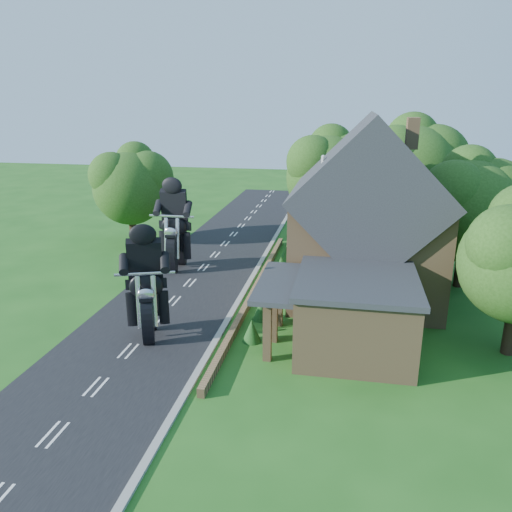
% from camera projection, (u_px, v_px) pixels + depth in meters
% --- Properties ---
extents(ground, '(120.00, 120.00, 0.00)m').
position_uv_depth(ground, '(153.00, 323.00, 25.35)').
color(ground, '#1C5217').
rests_on(ground, ground).
extents(road, '(7.00, 80.00, 0.02)m').
position_uv_depth(road, '(153.00, 323.00, 25.35)').
color(road, black).
rests_on(road, ground).
extents(kerb, '(0.30, 80.00, 0.12)m').
position_uv_depth(kerb, '(223.00, 328.00, 24.69)').
color(kerb, gray).
rests_on(kerb, ground).
extents(garden_wall, '(0.30, 22.00, 0.40)m').
position_uv_depth(garden_wall, '(255.00, 290.00, 29.22)').
color(garden_wall, olive).
rests_on(garden_wall, ground).
extents(house, '(9.54, 8.64, 10.24)m').
position_uv_depth(house, '(367.00, 222.00, 27.83)').
color(house, olive).
rests_on(house, ground).
extents(annex, '(7.05, 5.94, 3.44)m').
position_uv_depth(annex, '(352.00, 312.00, 22.33)').
color(annex, olive).
rests_on(annex, ground).
extents(tree_house_right, '(6.51, 6.00, 8.40)m').
position_uv_depth(tree_house_right, '(475.00, 202.00, 28.94)').
color(tree_house_right, black).
rests_on(tree_house_right, ground).
extents(tree_behind_house, '(7.81, 7.20, 10.08)m').
position_uv_depth(tree_behind_house, '(417.00, 167.00, 36.12)').
color(tree_behind_house, black).
rests_on(tree_behind_house, ground).
extents(tree_behind_left, '(6.94, 6.40, 9.16)m').
position_uv_depth(tree_behind_left, '(334.00, 170.00, 38.26)').
color(tree_behind_left, black).
rests_on(tree_behind_left, ground).
extents(tree_far_road, '(6.08, 5.60, 7.84)m').
position_uv_depth(tree_far_road, '(135.00, 182.00, 38.35)').
color(tree_far_road, black).
rests_on(tree_far_road, ground).
extents(shrub_a, '(0.90, 0.90, 1.10)m').
position_uv_depth(shrub_a, '(252.00, 331.00, 23.31)').
color(shrub_a, '#143E13').
rests_on(shrub_a, ground).
extents(shrub_b, '(0.90, 0.90, 1.10)m').
position_uv_depth(shrub_b, '(261.00, 310.00, 25.65)').
color(shrub_b, '#143E13').
rests_on(shrub_b, ground).
extents(shrub_c, '(0.90, 0.90, 1.10)m').
position_uv_depth(shrub_c, '(269.00, 292.00, 28.00)').
color(shrub_c, '#143E13').
rests_on(shrub_c, ground).
extents(shrub_d, '(0.90, 0.90, 1.10)m').
position_uv_depth(shrub_d, '(281.00, 265.00, 32.69)').
color(shrub_d, '#143E13').
rests_on(shrub_d, ground).
extents(shrub_e, '(0.90, 0.90, 1.10)m').
position_uv_depth(shrub_e, '(286.00, 254.00, 35.03)').
color(shrub_e, '#143E13').
rests_on(shrub_e, ground).
extents(shrub_f, '(0.90, 0.90, 1.10)m').
position_uv_depth(shrub_f, '(290.00, 244.00, 37.38)').
color(shrub_f, '#143E13').
rests_on(shrub_f, ground).
extents(motorcycle_lead, '(1.03, 1.86, 1.68)m').
position_uv_depth(motorcycle_lead, '(149.00, 321.00, 23.60)').
color(motorcycle_lead, black).
rests_on(motorcycle_lead, ground).
extents(motorcycle_follow, '(0.52, 2.00, 1.86)m').
position_uv_depth(motorcycle_follow, '(177.00, 256.00, 33.22)').
color(motorcycle_follow, black).
rests_on(motorcycle_follow, ground).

